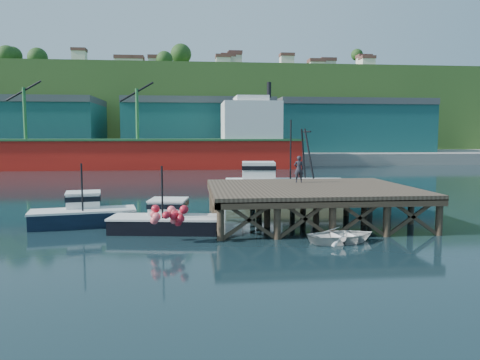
{
  "coord_description": "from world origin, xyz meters",
  "views": [
    {
      "loc": [
        -1.62,
        -27.49,
        5.19
      ],
      "look_at": [
        1.47,
        2.0,
        2.36
      ],
      "focal_mm": 35.0,
      "sensor_mm": 36.0,
      "label": 1
    }
  ],
  "objects": [
    {
      "name": "hillside",
      "position": [
        0.0,
        100.0,
        11.0
      ],
      "size": [
        220.0,
        50.0,
        22.0
      ],
      "primitive_type": "cube",
      "color": "#2D511E",
      "rests_on": "ground"
    },
    {
      "name": "warehouse_mid",
      "position": [
        0.0,
        65.0,
        6.5
      ],
      "size": [
        28.0,
        16.0,
        9.0
      ],
      "primitive_type": "cube",
      "color": "#1A5756",
      "rests_on": "far_quay"
    },
    {
      "name": "dinghy",
      "position": [
        5.65,
        -5.8,
        0.35
      ],
      "size": [
        3.78,
        3.02,
        0.7
      ],
      "primitive_type": "imported",
      "rotation": [
        0.0,
        0.0,
        1.76
      ],
      "color": "silver",
      "rests_on": "ground"
    },
    {
      "name": "far_quay",
      "position": [
        0.0,
        70.0,
        1.0
      ],
      "size": [
        160.0,
        40.0,
        2.0
      ],
      "primitive_type": "cube",
      "color": "gray",
      "rests_on": "ground"
    },
    {
      "name": "cargo_ship",
      "position": [
        -8.46,
        48.0,
        3.31
      ],
      "size": [
        55.5,
        10.0,
        13.75
      ],
      "color": "red",
      "rests_on": "ground"
    },
    {
      "name": "boat_black",
      "position": [
        -3.01,
        -2.17,
        0.66
      ],
      "size": [
        6.09,
        5.07,
        3.61
      ],
      "rotation": [
        0.0,
        0.0,
        -0.15
      ],
      "color": "black",
      "rests_on": "ground"
    },
    {
      "name": "trawler",
      "position": [
        5.67,
        9.3,
        1.33
      ],
      "size": [
        9.91,
        4.41,
        6.43
      ],
      "rotation": [
        0.0,
        0.0,
        -0.1
      ],
      "color": "#CDC784",
      "rests_on": "ground"
    },
    {
      "name": "warehouse_right",
      "position": [
        30.0,
        65.0,
        6.5
      ],
      "size": [
        30.0,
        16.0,
        9.0
      ],
      "primitive_type": "cube",
      "color": "#1A5756",
      "rests_on": "far_quay"
    },
    {
      "name": "ground",
      "position": [
        0.0,
        0.0,
        0.0
      ],
      "size": [
        300.0,
        300.0,
        0.0
      ],
      "primitive_type": "plane",
      "color": "black",
      "rests_on": "ground"
    },
    {
      "name": "boat_navy",
      "position": [
        -7.87,
        0.09,
        0.73
      ],
      "size": [
        6.13,
        3.75,
        3.65
      ],
      "rotation": [
        0.0,
        0.0,
        0.19
      ],
      "color": "black",
      "rests_on": "ground"
    },
    {
      "name": "wharf",
      "position": [
        5.5,
        -0.19,
        1.94
      ],
      "size": [
        12.0,
        10.0,
        2.62
      ],
      "color": "brown",
      "rests_on": "ground"
    },
    {
      "name": "dockworker",
      "position": [
        5.38,
        2.42,
        3.0
      ],
      "size": [
        0.67,
        0.47,
        1.75
      ],
      "primitive_type": "imported",
      "rotation": [
        0.0,
        0.0,
        3.06
      ],
      "color": "black",
      "rests_on": "wharf"
    },
    {
      "name": "warehouse_left",
      "position": [
        -35.0,
        65.0,
        6.5
      ],
      "size": [
        32.0,
        16.0,
        9.0
      ],
      "primitive_type": "cube",
      "color": "#1A5756",
      "rests_on": "far_quay"
    }
  ]
}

